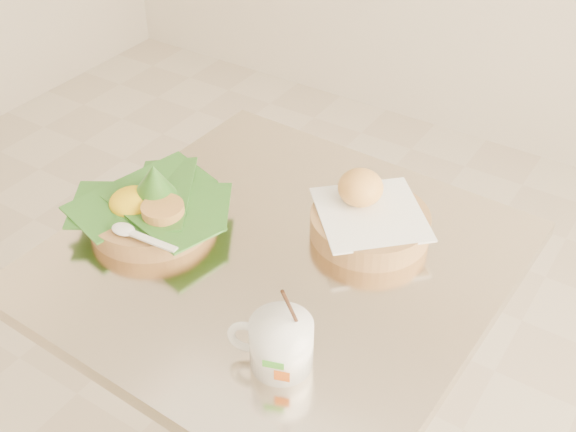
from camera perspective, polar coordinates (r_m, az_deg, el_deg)
The scene contains 4 objects.
cafe_table at distance 1.36m, azimuth -0.63°, elevation -10.11°, with size 0.72×0.72×0.75m.
rice_basket at distance 1.27m, azimuth -10.82°, elevation 0.75°, with size 0.27×0.27×0.14m.
bread_basket at distance 1.24m, azimuth 6.37°, elevation -0.11°, with size 0.25×0.25×0.11m.
coffee_mug at distance 1.01m, azimuth -0.68°, elevation -9.96°, with size 0.12×0.09×0.15m.
Camera 1 is at (0.68, -0.72, 1.54)m, focal length 45.00 mm.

